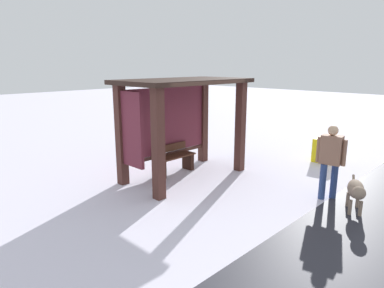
{
  "coord_description": "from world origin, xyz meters",
  "views": [
    {
      "loc": [
        -5.93,
        -6.09,
        2.88
      ],
      "look_at": [
        -0.29,
        -0.56,
        1.02
      ],
      "focal_mm": 31.81,
      "sensor_mm": 36.0,
      "label": 1
    }
  ],
  "objects_px": {
    "bus_shelter": "(177,109)",
    "bench_left_inside": "(174,160)",
    "person_walking": "(331,157)",
    "dog": "(356,190)",
    "grit_bin": "(325,150)"
  },
  "relations": [
    {
      "from": "person_walking",
      "to": "dog",
      "type": "bearing_deg",
      "value": -116.3
    },
    {
      "from": "bench_left_inside",
      "to": "grit_bin",
      "type": "xyz_separation_m",
      "value": [
        3.99,
        -2.41,
        -0.01
      ]
    },
    {
      "from": "dog",
      "to": "bus_shelter",
      "type": "bearing_deg",
      "value": 102.23
    },
    {
      "from": "dog",
      "to": "grit_bin",
      "type": "bearing_deg",
      "value": 32.04
    },
    {
      "from": "bus_shelter",
      "to": "grit_bin",
      "type": "height_order",
      "value": "bus_shelter"
    },
    {
      "from": "bench_left_inside",
      "to": "person_walking",
      "type": "height_order",
      "value": "person_walking"
    },
    {
      "from": "person_walking",
      "to": "dog",
      "type": "xyz_separation_m",
      "value": [
        -0.34,
        -0.69,
        -0.49
      ]
    },
    {
      "from": "bench_left_inside",
      "to": "grit_bin",
      "type": "bearing_deg",
      "value": -31.09
    },
    {
      "from": "person_walking",
      "to": "grit_bin",
      "type": "bearing_deg",
      "value": 24.6
    },
    {
      "from": "bench_left_inside",
      "to": "grit_bin",
      "type": "relative_size",
      "value": 1.71
    },
    {
      "from": "bus_shelter",
      "to": "bench_left_inside",
      "type": "distance_m",
      "value": 1.44
    },
    {
      "from": "bus_shelter",
      "to": "grit_bin",
      "type": "relative_size",
      "value": 4.73
    },
    {
      "from": "bench_left_inside",
      "to": "grit_bin",
      "type": "distance_m",
      "value": 4.66
    },
    {
      "from": "bus_shelter",
      "to": "bench_left_inside",
      "type": "xyz_separation_m",
      "value": [
        0.1,
        0.23,
        -1.42
      ]
    },
    {
      "from": "person_walking",
      "to": "grit_bin",
      "type": "distance_m",
      "value": 3.18
    }
  ]
}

